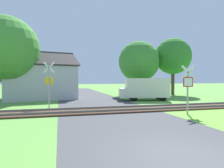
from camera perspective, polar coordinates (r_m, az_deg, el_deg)
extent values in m
plane|color=#5B933D|center=(6.17, 19.10, -19.17)|extent=(160.00, 160.00, 0.00)
cube|color=#424244|center=(7.82, 10.60, -14.62)|extent=(6.65, 80.00, 0.01)
cube|color=#422D1E|center=(13.63, -0.96, -7.49)|extent=(60.00, 2.60, 0.10)
cube|color=slate|center=(14.30, -1.66, -6.62)|extent=(60.00, 0.08, 0.12)
cube|color=slate|center=(12.92, -0.18, -7.49)|extent=(60.00, 0.08, 0.12)
cylinder|color=#9E9EA5|center=(13.08, 20.79, -2.15)|extent=(0.10, 0.10, 2.74)
cube|color=red|center=(13.00, 20.92, 0.56)|extent=(0.59, 0.17, 0.60)
cube|color=white|center=(12.98, 20.96, 0.55)|extent=(0.48, 0.12, 0.49)
cube|color=white|center=(13.01, 20.94, 3.20)|extent=(0.86, 0.23, 0.88)
cube|color=white|center=(13.01, 20.94, 3.20)|extent=(0.86, 0.23, 0.88)
cylinder|color=#9E9EA5|center=(15.60, -17.56, -0.55)|extent=(0.09, 0.09, 3.28)
cube|color=white|center=(15.67, -17.55, 4.55)|extent=(0.87, 0.19, 0.88)
cube|color=white|center=(15.67, -17.55, 4.55)|extent=(0.87, 0.19, 0.88)
cylinder|color=yellow|center=(15.66, -17.52, 0.82)|extent=(0.63, 0.15, 0.64)
cube|color=#B7B7BC|center=(23.17, -19.93, 0.50)|extent=(8.01, 6.60, 3.65)
cube|color=#332D2D|center=(21.97, -19.59, 7.07)|extent=(7.89, 4.42, 1.70)
cube|color=#332D2D|center=(24.57, -20.34, 6.46)|extent=(7.89, 4.42, 1.70)
cube|color=brown|center=(23.57, -15.24, 6.59)|extent=(0.59, 0.59, 1.10)
cylinder|color=#513823|center=(27.04, 7.67, -0.56)|extent=(0.28, 0.28, 2.46)
sphere|color=#3D8433|center=(27.13, 7.70, 6.35)|extent=(5.43, 5.43, 5.43)
cylinder|color=#513823|center=(21.69, -28.11, -0.99)|extent=(0.40, 0.40, 2.62)
sphere|color=#478E38|center=(21.87, -28.22, 8.76)|extent=(6.38, 6.38, 6.38)
cylinder|color=#513823|center=(28.76, 16.97, 0.48)|extent=(0.45, 0.45, 3.44)
sphere|color=#337A2D|center=(28.92, 17.03, 7.58)|extent=(4.95, 4.95, 4.95)
cube|color=silver|center=(20.55, 9.94, -1.03)|extent=(4.49, 2.70, 1.90)
cube|color=silver|center=(20.15, 3.13, -2.48)|extent=(1.05, 1.91, 0.90)
cube|color=#19232D|center=(20.16, 4.18, -0.11)|extent=(0.36, 1.59, 0.85)
cube|color=navy|center=(21.49, 9.34, -1.81)|extent=(3.71, 0.76, 0.16)
cylinder|color=black|center=(21.09, 5.65, -3.54)|extent=(0.70, 0.31, 0.68)
cylinder|color=black|center=(19.56, 6.37, -3.93)|extent=(0.70, 0.31, 0.68)
cylinder|color=black|center=(21.73, 13.12, -3.42)|extent=(0.70, 0.31, 0.68)
cylinder|color=black|center=(20.24, 14.38, -3.78)|extent=(0.70, 0.31, 0.68)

